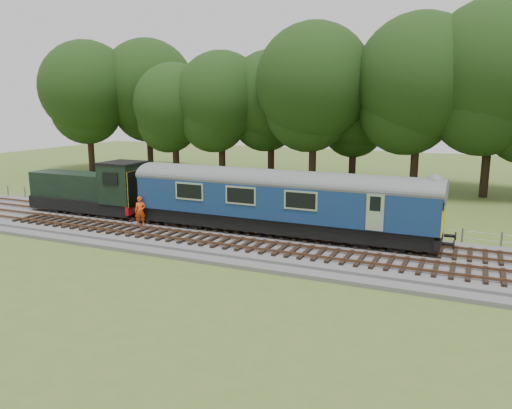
% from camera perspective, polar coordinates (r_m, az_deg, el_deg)
% --- Properties ---
extents(ground, '(120.00, 120.00, 0.00)m').
position_cam_1_polar(ground, '(28.33, 1.42, -4.72)').
color(ground, '#4A6C27').
rests_on(ground, ground).
extents(ballast, '(70.00, 7.00, 0.35)m').
position_cam_1_polar(ballast, '(28.28, 1.42, -4.38)').
color(ballast, '#4C4C4F').
rests_on(ballast, ground).
extents(track_north, '(67.20, 2.40, 0.21)m').
position_cam_1_polar(track_north, '(29.47, 2.47, -3.24)').
color(track_north, black).
rests_on(track_north, ballast).
extents(track_south, '(67.20, 2.40, 0.21)m').
position_cam_1_polar(track_south, '(26.80, 0.09, -4.74)').
color(track_south, black).
rests_on(track_south, ballast).
extents(fence, '(64.00, 0.12, 1.00)m').
position_cam_1_polar(fence, '(32.38, 4.49, -2.67)').
color(fence, '#6B6054').
rests_on(fence, ground).
extents(tree_line, '(70.00, 8.00, 18.00)m').
position_cam_1_polar(tree_line, '(48.90, 11.42, 1.98)').
color(tree_line, black).
rests_on(tree_line, ground).
extents(dmu_railcar, '(18.05, 2.86, 3.88)m').
position_cam_1_polar(dmu_railcar, '(28.95, 2.68, 0.94)').
color(dmu_railcar, black).
rests_on(dmu_railcar, ground).
extents(shunter_loco, '(8.92, 2.60, 3.38)m').
position_cam_1_polar(shunter_loco, '(36.45, -18.17, 1.56)').
color(shunter_loco, black).
rests_on(shunter_loco, ground).
extents(worker, '(0.81, 0.74, 1.85)m').
position_cam_1_polar(worker, '(32.06, -13.09, -0.74)').
color(worker, '#F9410D').
rests_on(worker, ballast).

